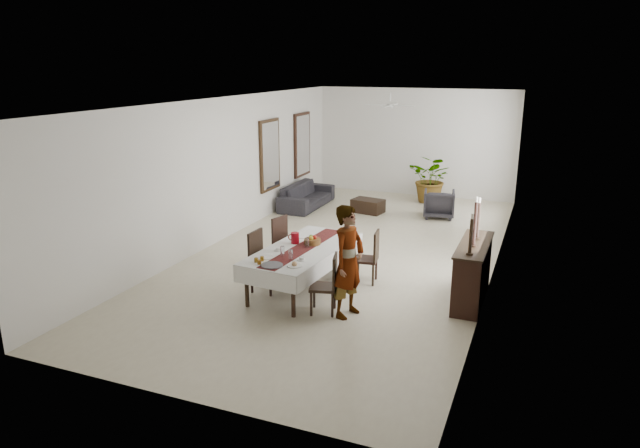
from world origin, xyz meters
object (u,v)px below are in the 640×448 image
(red_pitcher, at_px, (295,238))
(sofa, at_px, (307,195))
(woman, at_px, (348,262))
(dining_table_top, at_px, (303,250))
(sideboard_body, at_px, (472,273))

(red_pitcher, height_order, sofa, red_pitcher)
(woman, bearing_deg, dining_table_top, 70.30)
(sideboard_body, bearing_deg, dining_table_top, -169.36)
(sofa, bearing_deg, dining_table_top, -157.34)
(sideboard_body, distance_m, sofa, 7.23)
(woman, xyz_separation_m, sofa, (-3.44, 6.35, -0.59))
(dining_table_top, height_order, sideboard_body, sideboard_body)
(red_pitcher, relative_size, sofa, 0.09)
(dining_table_top, height_order, sofa, dining_table_top)
(woman, height_order, sofa, woman)
(red_pitcher, height_order, woman, woman)
(red_pitcher, height_order, sideboard_body, sideboard_body)
(sideboard_body, height_order, sofa, sideboard_body)
(red_pitcher, bearing_deg, sofa, 111.13)
(dining_table_top, bearing_deg, sideboard_body, 15.75)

